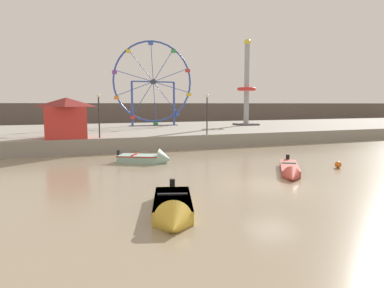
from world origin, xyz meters
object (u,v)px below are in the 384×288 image
at_px(mooring_buoy_orange, 338,165).
at_px(drop_tower_steel_tower, 247,90).
at_px(carnival_booth_red_striped, 67,117).
at_px(motorboat_mustard_yellow, 173,210).
at_px(motorboat_seafoam, 149,159).
at_px(ferris_wheel_blue_frame, 153,83).
at_px(promenade_lamp_near, 207,108).
at_px(motorboat_faded_red, 290,170).
at_px(promenade_lamp_far, 99,109).

bearing_deg(mooring_buoy_orange, drop_tower_steel_tower, 73.16).
bearing_deg(carnival_booth_red_striped, motorboat_mustard_yellow, -77.06).
relative_size(motorboat_seafoam, ferris_wheel_blue_frame, 0.36).
bearing_deg(motorboat_seafoam, promenade_lamp_near, 71.44).
xyz_separation_m(motorboat_faded_red, promenade_lamp_near, (0.64, 13.91, 3.62)).
bearing_deg(ferris_wheel_blue_frame, promenade_lamp_near, -85.88).
xyz_separation_m(motorboat_seafoam, promenade_lamp_near, (7.55, 6.60, 3.55)).
relative_size(motorboat_mustard_yellow, ferris_wheel_blue_frame, 0.45).
relative_size(motorboat_seafoam, mooring_buoy_orange, 9.26).
height_order(motorboat_mustard_yellow, promenade_lamp_far, promenade_lamp_far).
bearing_deg(ferris_wheel_blue_frame, motorboat_mustard_yellow, -104.28).
height_order(motorboat_seafoam, drop_tower_steel_tower, drop_tower_steel_tower).
bearing_deg(promenade_lamp_near, motorboat_seafoam, -138.86).
height_order(ferris_wheel_blue_frame, carnival_booth_red_striped, ferris_wheel_blue_frame).
bearing_deg(motorboat_faded_red, drop_tower_steel_tower, -170.73).
height_order(motorboat_faded_red, mooring_buoy_orange, motorboat_faded_red).
bearing_deg(carnival_booth_red_striped, ferris_wheel_blue_frame, 54.96).
bearing_deg(motorboat_faded_red, mooring_buoy_orange, 131.82).
bearing_deg(motorboat_mustard_yellow, drop_tower_steel_tower, 163.58).
xyz_separation_m(ferris_wheel_blue_frame, carnival_booth_red_striped, (-11.75, -14.15, -3.92)).
distance_m(drop_tower_steel_tower, promenade_lamp_near, 16.56).
distance_m(drop_tower_steel_tower, promenade_lamp_far, 24.60).
bearing_deg(promenade_lamp_near, ferris_wheel_blue_frame, 94.12).
distance_m(carnival_booth_red_striped, mooring_buoy_orange, 22.30).
relative_size(ferris_wheel_blue_frame, mooring_buoy_orange, 26.03).
distance_m(motorboat_mustard_yellow, ferris_wheel_blue_frame, 36.25).
height_order(motorboat_mustard_yellow, mooring_buoy_orange, motorboat_mustard_yellow).
bearing_deg(ferris_wheel_blue_frame, promenade_lamp_far, -120.91).
xyz_separation_m(motorboat_seafoam, drop_tower_steel_tower, (18.87, 18.45, 5.88)).
distance_m(motorboat_mustard_yellow, carnival_booth_red_striped, 20.78).
bearing_deg(motorboat_seafoam, promenade_lamp_far, 141.69).
distance_m(motorboat_faded_red, promenade_lamp_far, 17.46).
distance_m(promenade_lamp_near, mooring_buoy_orange, 14.30).
distance_m(motorboat_faded_red, carnival_booth_red_striped, 19.74).
relative_size(promenade_lamp_far, mooring_buoy_orange, 8.74).
distance_m(motorboat_faded_red, promenade_lamp_near, 14.39).
bearing_deg(motorboat_seafoam, motorboat_mustard_yellow, -70.37).
xyz_separation_m(motorboat_faded_red, promenade_lamp_far, (-9.59, 14.14, 3.59)).
bearing_deg(drop_tower_steel_tower, mooring_buoy_orange, -106.84).
bearing_deg(promenade_lamp_near, mooring_buoy_orange, -74.49).
xyz_separation_m(motorboat_faded_red, drop_tower_steel_tower, (11.96, 25.77, 5.95)).
bearing_deg(motorboat_mustard_yellow, promenade_lamp_far, -160.97).
height_order(ferris_wheel_blue_frame, drop_tower_steel_tower, drop_tower_steel_tower).
bearing_deg(drop_tower_steel_tower, promenade_lamp_near, -133.68).
xyz_separation_m(motorboat_mustard_yellow, mooring_buoy_orange, (13.60, 5.72, -0.05)).
relative_size(motorboat_mustard_yellow, drop_tower_steel_tower, 0.43).
bearing_deg(promenade_lamp_far, motorboat_mustard_yellow, -89.02).
bearing_deg(mooring_buoy_orange, motorboat_mustard_yellow, -157.17).
relative_size(drop_tower_steel_tower, promenade_lamp_far, 3.09).
distance_m(motorboat_seafoam, promenade_lamp_near, 10.64).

